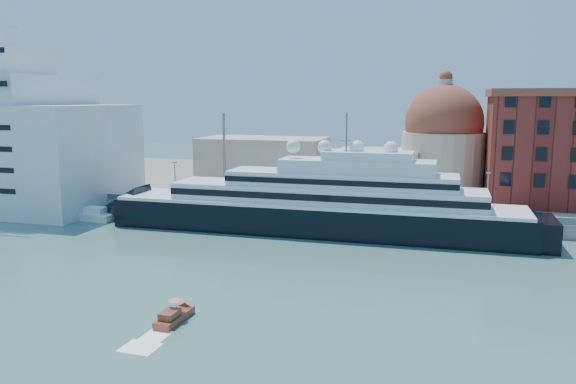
% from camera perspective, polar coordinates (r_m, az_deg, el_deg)
% --- Properties ---
extents(ground, '(400.00, 400.00, 0.00)m').
position_cam_1_polar(ground, '(78.30, -1.87, -7.85)').
color(ground, '#3B675D').
rests_on(ground, ground).
extents(quay, '(180.00, 10.00, 2.50)m').
position_cam_1_polar(quay, '(109.87, 3.52, -2.14)').
color(quay, gray).
rests_on(quay, ground).
extents(land, '(260.00, 72.00, 2.00)m').
position_cam_1_polar(land, '(149.64, 6.88, 0.81)').
color(land, slate).
rests_on(land, ground).
extents(quay_fence, '(180.00, 0.10, 1.20)m').
position_cam_1_polar(quay_fence, '(105.20, 3.00, -1.62)').
color(quay_fence, slate).
rests_on(quay_fence, quay).
extents(superyacht, '(82.19, 11.39, 24.56)m').
position_cam_1_polar(superyacht, '(99.11, 1.36, -1.63)').
color(superyacht, black).
rests_on(superyacht, ground).
extents(service_barge, '(12.55, 5.20, 2.75)m').
position_cam_1_polar(service_barge, '(116.36, -19.59, -2.25)').
color(service_barge, white).
rests_on(service_barge, ground).
extents(water_taxi, '(2.08, 5.75, 2.70)m').
position_cam_1_polar(water_taxi, '(61.67, -11.54, -12.27)').
color(water_taxi, maroon).
rests_on(water_taxi, ground).
extents(church, '(66.00, 18.00, 25.50)m').
position_cam_1_polar(church, '(130.55, 8.54, 3.90)').
color(church, beige).
rests_on(church, land).
extents(lamp_posts, '(120.80, 2.40, 18.00)m').
position_cam_1_polar(lamp_posts, '(110.20, -3.08, 2.43)').
color(lamp_posts, slate).
rests_on(lamp_posts, quay).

